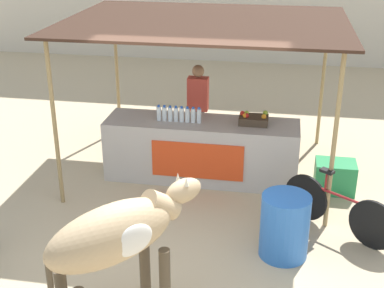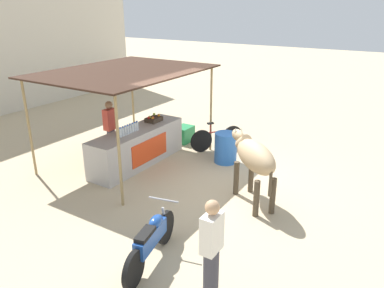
% 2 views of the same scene
% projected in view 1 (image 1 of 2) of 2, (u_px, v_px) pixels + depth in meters
% --- Properties ---
extents(ground_plane, '(60.00, 60.00, 0.00)m').
position_uv_depth(ground_plane, '(174.00, 256.00, 6.64)').
color(ground_plane, tan).
extents(stall_counter, '(3.00, 0.82, 0.96)m').
position_uv_depth(stall_counter, '(201.00, 150.00, 8.43)').
color(stall_counter, '#B2ADA8').
rests_on(stall_counter, ground).
extents(stall_awning, '(4.20, 3.20, 2.46)m').
position_uv_depth(stall_awning, '(206.00, 26.00, 7.96)').
color(stall_awning, '#382319').
rests_on(stall_awning, ground).
extents(water_bottle_row, '(0.70, 0.07, 0.25)m').
position_uv_depth(water_bottle_row, '(179.00, 114.00, 8.21)').
color(water_bottle_row, silver).
rests_on(water_bottle_row, stall_counter).
extents(fruit_crate, '(0.44, 0.32, 0.18)m').
position_uv_depth(fruit_crate, '(253.00, 119.00, 8.14)').
color(fruit_crate, '#3F3326').
rests_on(fruit_crate, stall_counter).
extents(vendor_behind_counter, '(0.34, 0.22, 1.65)m').
position_uv_depth(vendor_behind_counter, '(198.00, 111.00, 8.99)').
color(vendor_behind_counter, '#383842').
rests_on(vendor_behind_counter, ground).
extents(cooler_box, '(0.60, 0.44, 0.48)m').
position_uv_depth(cooler_box, '(335.00, 177.00, 8.11)').
color(cooler_box, '#268C4C').
rests_on(cooler_box, ground).
extents(water_barrel, '(0.60, 0.60, 0.82)m').
position_uv_depth(water_barrel, '(285.00, 226.00, 6.52)').
color(water_barrel, blue).
rests_on(water_barrel, ground).
extents(cow, '(1.46, 1.62, 1.44)m').
position_uv_depth(cow, '(118.00, 236.00, 5.19)').
color(cow, tan).
rests_on(cow, ground).
extents(bicycle_leaning, '(1.38, 0.99, 0.85)m').
position_uv_depth(bicycle_leaning, '(338.00, 209.00, 7.01)').
color(bicycle_leaning, black).
rests_on(bicycle_leaning, ground).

